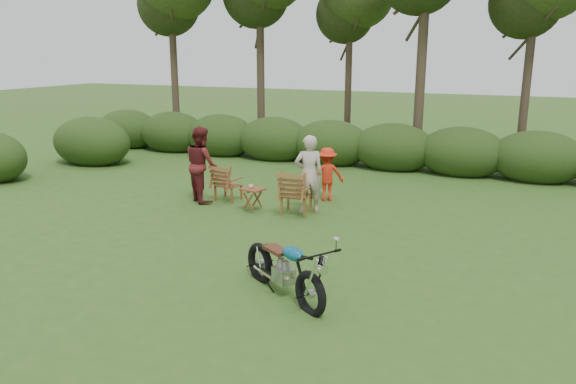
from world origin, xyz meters
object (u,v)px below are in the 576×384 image
at_px(cup, 251,186).
at_px(lawn_chair_left, 229,200).
at_px(adult_b, 203,201).
at_px(child, 326,200).
at_px(side_table, 253,200).
at_px(motorcycle, 284,295).
at_px(lawn_chair_right, 296,214).
at_px(adult_a, 308,212).

bearing_deg(cup, lawn_chair_left, 147.83).
height_order(cup, adult_b, adult_b).
bearing_deg(adult_b, cup, -153.38).
bearing_deg(child, adult_b, -7.06).
height_order(lawn_chair_left, side_table, side_table).
relative_size(motorcycle, side_table, 3.66).
relative_size(motorcycle, child, 1.49).
relative_size(lawn_chair_left, side_table, 1.69).
bearing_deg(cup, motorcycle, -56.85).
bearing_deg(child, lawn_chair_right, 49.32).
bearing_deg(lawn_chair_left, child, -150.49).
relative_size(side_table, cup, 4.77).
height_order(lawn_chair_left, cup, cup).
bearing_deg(side_table, cup, 157.89).
bearing_deg(lawn_chair_left, motorcycle, 134.04).
height_order(motorcycle, child, child).
xyz_separation_m(lawn_chair_right, cup, (-1.04, -0.15, 0.56)).
bearing_deg(cup, adult_b, 169.11).
relative_size(lawn_chair_left, cup, 8.06).
xyz_separation_m(adult_b, child, (2.71, 1.23, 0.00)).
distance_m(side_table, child, 1.97).
xyz_separation_m(side_table, adult_a, (1.19, 0.40, -0.26)).
bearing_deg(child, cup, 18.71).
bearing_deg(side_table, adult_b, 168.74).
relative_size(cup, child, 0.09).
bearing_deg(child, lawn_chair_left, -8.21).
xyz_separation_m(cup, child, (1.26, 1.51, -0.56)).
distance_m(motorcycle, lawn_chair_left, 5.56).
bearing_deg(lawn_chair_right, adult_b, -7.36).
relative_size(lawn_chair_right, cup, 9.01).
distance_m(adult_b, child, 2.98).
distance_m(lawn_chair_right, lawn_chair_left, 2.00).
bearing_deg(side_table, lawn_chair_left, 148.28).
bearing_deg(cup, adult_a, 17.29).
xyz_separation_m(lawn_chair_left, cup, (0.92, -0.58, 0.56)).
bearing_deg(lawn_chair_left, adult_b, 35.09).
bearing_deg(adult_b, adult_a, -140.25).
distance_m(lawn_chair_right, adult_a, 0.31).
distance_m(lawn_chair_right, cup, 1.19).
height_order(motorcycle, cup, cup).
height_order(lawn_chair_right, side_table, side_table).
relative_size(adult_a, adult_b, 0.97).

